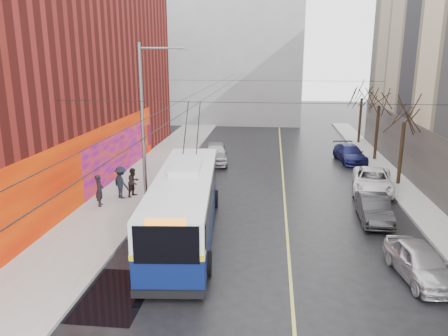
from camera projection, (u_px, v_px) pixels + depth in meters
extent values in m
plane|color=black|center=(248.00, 317.00, 14.36)|extent=(140.00, 140.00, 0.00)
cube|color=gray|center=(129.00, 194.00, 26.73)|extent=(4.00, 60.00, 0.15)
cube|color=gray|center=(417.00, 204.00, 24.93)|extent=(2.00, 60.00, 0.15)
cube|color=#BFB74C|center=(284.00, 191.00, 27.67)|extent=(0.12, 50.00, 0.01)
cube|color=maroon|center=(11.00, 77.00, 27.76)|extent=(12.00, 36.00, 14.00)
cube|color=red|center=(82.00, 172.00, 24.53)|extent=(0.08, 28.00, 4.00)
cube|color=#6A05A7|center=(119.00, 155.00, 30.40)|extent=(0.06, 12.00, 3.20)
cube|color=#4C4742|center=(427.00, 164.00, 26.26)|extent=(0.06, 36.00, 4.00)
cube|color=gray|center=(222.00, 49.00, 56.00)|extent=(20.00, 12.00, 18.00)
cylinder|color=slate|center=(143.00, 129.00, 23.51)|extent=(0.20, 0.20, 9.00)
cube|color=maroon|center=(149.00, 134.00, 23.55)|extent=(0.04, 0.60, 1.10)
cylinder|color=slate|center=(162.00, 48.00, 22.32)|extent=(2.40, 0.10, 0.10)
cube|color=slate|center=(183.00, 50.00, 22.23)|extent=(0.50, 0.22, 0.12)
cylinder|color=black|center=(203.00, 90.00, 27.62)|extent=(0.02, 60.00, 0.02)
cylinder|color=black|center=(218.00, 90.00, 27.52)|extent=(0.02, 60.00, 0.02)
cylinder|color=black|center=(258.00, 103.00, 18.51)|extent=(18.00, 0.02, 0.02)
cylinder|color=black|center=(265.00, 81.00, 33.90)|extent=(18.00, 0.02, 0.02)
cylinder|color=black|center=(401.00, 154.00, 28.26)|extent=(0.24, 0.24, 4.20)
cylinder|color=black|center=(377.00, 133.00, 34.96)|extent=(0.24, 0.24, 4.48)
cylinder|color=black|center=(360.00, 121.00, 41.70)|extent=(0.24, 0.24, 4.37)
cube|color=black|center=(108.00, 294.00, 15.72)|extent=(2.84, 3.75, 0.01)
ellipsoid|color=slate|center=(217.00, 71.00, 21.03)|extent=(0.44, 0.20, 0.12)
ellipsoid|color=slate|center=(266.00, 55.00, 23.04)|extent=(0.44, 0.20, 0.12)
ellipsoid|color=slate|center=(178.00, 82.00, 24.14)|extent=(0.44, 0.20, 0.12)
cube|color=#091445|center=(185.00, 216.00, 20.71)|extent=(3.63, 12.00, 1.48)
cube|color=silver|center=(185.00, 189.00, 20.37)|extent=(3.63, 12.00, 1.28)
cube|color=gold|center=(185.00, 202.00, 20.53)|extent=(3.68, 12.04, 0.22)
cube|color=black|center=(166.00, 245.00, 14.68)|extent=(2.26, 0.25, 1.38)
cube|color=black|center=(195.00, 161.00, 26.13)|extent=(2.26, 0.25, 1.18)
cube|color=black|center=(157.00, 190.00, 20.41)|extent=(1.03, 10.79, 0.98)
cube|color=black|center=(212.00, 191.00, 20.37)|extent=(1.03, 10.79, 0.98)
cube|color=silver|center=(186.00, 167.00, 21.12)|extent=(1.64, 3.07, 0.30)
cube|color=black|center=(168.00, 294.00, 15.10)|extent=(2.56, 0.35, 0.30)
cylinder|color=black|center=(142.00, 263.00, 17.04)|extent=(0.38, 1.01, 0.98)
cylinder|color=black|center=(208.00, 264.00, 16.99)|extent=(0.38, 1.01, 0.98)
cylinder|color=black|center=(170.00, 198.00, 24.66)|extent=(0.38, 1.01, 0.98)
cylinder|color=black|center=(215.00, 199.00, 24.61)|extent=(0.38, 1.01, 0.98)
cylinder|color=black|center=(186.00, 126.00, 24.10)|extent=(0.37, 3.41, 2.42)
cylinder|color=black|center=(198.00, 126.00, 24.09)|extent=(0.37, 3.41, 2.42)
imported|color=#BBBABF|center=(420.00, 262.00, 16.71)|extent=(2.18, 4.19, 1.36)
imported|color=#2A292C|center=(374.00, 208.00, 22.55)|extent=(1.58, 4.13, 1.34)
imported|color=white|center=(372.00, 181.00, 27.35)|extent=(3.20, 5.46, 1.43)
imported|color=#171950|center=(350.00, 154.00, 34.99)|extent=(2.46, 4.82, 1.34)
imported|color=#9B9A9F|center=(215.00, 153.00, 34.56)|extent=(2.48, 4.98, 1.63)
imported|color=black|center=(100.00, 190.00, 24.29)|extent=(0.57, 0.74, 1.80)
imported|color=black|center=(134.00, 182.00, 25.97)|extent=(0.93, 1.03, 1.73)
imported|color=black|center=(121.00, 182.00, 25.60)|extent=(1.41, 1.32, 1.91)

